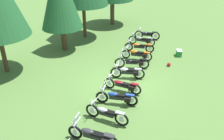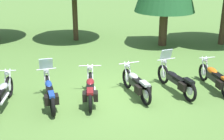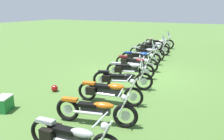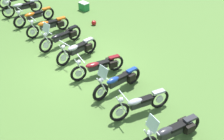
{
  "view_description": "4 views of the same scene",
  "coord_description": "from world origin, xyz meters",
  "px_view_note": "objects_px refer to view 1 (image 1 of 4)",
  "views": [
    {
      "loc": [
        -11.69,
        -4.91,
        7.64
      ],
      "look_at": [
        -0.04,
        0.75,
        0.79
      ],
      "focal_mm": 38.68,
      "sensor_mm": 36.0,
      "label": 1
    },
    {
      "loc": [
        -0.44,
        -9.3,
        4.4
      ],
      "look_at": [
        -0.07,
        0.74,
        0.69
      ],
      "focal_mm": 48.2,
      "sensor_mm": 36.0,
      "label": 2
    },
    {
      "loc": [
        9.96,
        3.89,
        3.13
      ],
      "look_at": [
        2.0,
        -0.23,
        0.69
      ],
      "focal_mm": 36.88,
      "sensor_mm": 36.0,
      "label": 3
    },
    {
      "loc": [
        -10.53,
        3.67,
        7.25
      ],
      "look_at": [
        -2.03,
        -0.34,
        0.97
      ],
      "focal_mm": 50.67,
      "sensor_mm": 36.0,
      "label": 4
    }
  ],
  "objects_px": {
    "motorcycle_4": "(117,97)",
    "motorcycle_9": "(139,47)",
    "motorcycle_7": "(132,62)",
    "motorcycle_5": "(123,85)",
    "motorcycle_6": "(128,72)",
    "motorcycle_3": "(106,113)",
    "motorcycle_10": "(142,40)",
    "picnic_cooler": "(179,53)",
    "motorcycle_11": "(147,34)",
    "motorcycle_2": "(93,135)",
    "motorcycle_8": "(137,54)",
    "dropped_helmet": "(169,65)"
  },
  "relations": [
    {
      "from": "motorcycle_2",
      "to": "motorcycle_9",
      "type": "bearing_deg",
      "value": -85.88
    },
    {
      "from": "motorcycle_4",
      "to": "dropped_helmet",
      "type": "relative_size",
      "value": 8.67
    },
    {
      "from": "motorcycle_8",
      "to": "motorcycle_10",
      "type": "height_order",
      "value": "motorcycle_10"
    },
    {
      "from": "motorcycle_4",
      "to": "motorcycle_11",
      "type": "bearing_deg",
      "value": -94.94
    },
    {
      "from": "motorcycle_6",
      "to": "motorcycle_4",
      "type": "bearing_deg",
      "value": 81.96
    },
    {
      "from": "motorcycle_4",
      "to": "motorcycle_9",
      "type": "distance_m",
      "value": 7.26
    },
    {
      "from": "motorcycle_5",
      "to": "motorcycle_11",
      "type": "height_order",
      "value": "motorcycle_11"
    },
    {
      "from": "motorcycle_4",
      "to": "motorcycle_11",
      "type": "height_order",
      "value": "motorcycle_4"
    },
    {
      "from": "motorcycle_5",
      "to": "motorcycle_10",
      "type": "relative_size",
      "value": 1.01
    },
    {
      "from": "motorcycle_6",
      "to": "picnic_cooler",
      "type": "bearing_deg",
      "value": -132.76
    },
    {
      "from": "motorcycle_2",
      "to": "dropped_helmet",
      "type": "distance_m",
      "value": 8.75
    },
    {
      "from": "motorcycle_2",
      "to": "motorcycle_10",
      "type": "distance_m",
      "value": 11.74
    },
    {
      "from": "motorcycle_4",
      "to": "motorcycle_5",
      "type": "relative_size",
      "value": 0.96
    },
    {
      "from": "motorcycle_2",
      "to": "motorcycle_6",
      "type": "distance_m",
      "value": 5.9
    },
    {
      "from": "motorcycle_4",
      "to": "motorcycle_6",
      "type": "xyz_separation_m",
      "value": [
        2.82,
        0.54,
        0.01
      ]
    },
    {
      "from": "motorcycle_8",
      "to": "dropped_helmet",
      "type": "relative_size",
      "value": 8.87
    },
    {
      "from": "motorcycle_5",
      "to": "motorcycle_9",
      "type": "xyz_separation_m",
      "value": [
        5.84,
        1.19,
        -0.0
      ]
    },
    {
      "from": "motorcycle_3",
      "to": "motorcycle_9",
      "type": "height_order",
      "value": "motorcycle_3"
    },
    {
      "from": "motorcycle_3",
      "to": "motorcycle_6",
      "type": "relative_size",
      "value": 1.09
    },
    {
      "from": "motorcycle_5",
      "to": "motorcycle_11",
      "type": "distance_m",
      "value": 8.86
    },
    {
      "from": "dropped_helmet",
      "to": "motorcycle_8",
      "type": "bearing_deg",
      "value": 89.0
    },
    {
      "from": "motorcycle_4",
      "to": "motorcycle_7",
      "type": "bearing_deg",
      "value": -93.73
    },
    {
      "from": "motorcycle_4",
      "to": "motorcycle_9",
      "type": "height_order",
      "value": "motorcycle_4"
    },
    {
      "from": "motorcycle_6",
      "to": "motorcycle_11",
      "type": "relative_size",
      "value": 0.94
    },
    {
      "from": "motorcycle_2",
      "to": "motorcycle_4",
      "type": "relative_size",
      "value": 1.06
    },
    {
      "from": "motorcycle_6",
      "to": "dropped_helmet",
      "type": "relative_size",
      "value": 8.15
    },
    {
      "from": "motorcycle_3",
      "to": "motorcycle_7",
      "type": "relative_size",
      "value": 1.01
    },
    {
      "from": "motorcycle_2",
      "to": "motorcycle_11",
      "type": "relative_size",
      "value": 1.06
    },
    {
      "from": "motorcycle_7",
      "to": "picnic_cooler",
      "type": "height_order",
      "value": "motorcycle_7"
    },
    {
      "from": "motorcycle_2",
      "to": "motorcycle_3",
      "type": "relative_size",
      "value": 1.03
    },
    {
      "from": "motorcycle_8",
      "to": "dropped_helmet",
      "type": "bearing_deg",
      "value": 169.6
    },
    {
      "from": "motorcycle_5",
      "to": "motorcycle_2",
      "type": "bearing_deg",
      "value": 94.99
    },
    {
      "from": "motorcycle_3",
      "to": "motorcycle_11",
      "type": "bearing_deg",
      "value": -81.59
    },
    {
      "from": "motorcycle_7",
      "to": "dropped_helmet",
      "type": "relative_size",
      "value": 8.81
    },
    {
      "from": "motorcycle_9",
      "to": "dropped_helmet",
      "type": "height_order",
      "value": "motorcycle_9"
    },
    {
      "from": "motorcycle_5",
      "to": "motorcycle_7",
      "type": "distance_m",
      "value": 3.02
    },
    {
      "from": "motorcycle_6",
      "to": "motorcycle_8",
      "type": "relative_size",
      "value": 0.92
    },
    {
      "from": "motorcycle_5",
      "to": "motorcycle_10",
      "type": "height_order",
      "value": "motorcycle_10"
    },
    {
      "from": "motorcycle_7",
      "to": "motorcycle_11",
      "type": "bearing_deg",
      "value": -100.85
    },
    {
      "from": "motorcycle_3",
      "to": "motorcycle_10",
      "type": "relative_size",
      "value": 1.0
    },
    {
      "from": "motorcycle_11",
      "to": "motorcycle_6",
      "type": "bearing_deg",
      "value": 86.95
    },
    {
      "from": "motorcycle_9",
      "to": "motorcycle_11",
      "type": "distance_m",
      "value": 2.9
    },
    {
      "from": "motorcycle_6",
      "to": "motorcycle_10",
      "type": "xyz_separation_m",
      "value": [
        5.74,
        1.11,
        -0.01
      ]
    },
    {
      "from": "picnic_cooler",
      "to": "dropped_helmet",
      "type": "relative_size",
      "value": 2.51
    },
    {
      "from": "motorcycle_3",
      "to": "motorcycle_11",
      "type": "distance_m",
      "value": 11.61
    },
    {
      "from": "motorcycle_4",
      "to": "picnic_cooler",
      "type": "xyz_separation_m",
      "value": [
        7.71,
        -1.61,
        -0.22
      ]
    },
    {
      "from": "dropped_helmet",
      "to": "motorcycle_9",
      "type": "bearing_deg",
      "value": 62.05
    },
    {
      "from": "motorcycle_8",
      "to": "picnic_cooler",
      "type": "bearing_deg",
      "value": -151.84
    },
    {
      "from": "picnic_cooler",
      "to": "motorcycle_10",
      "type": "bearing_deg",
      "value": 75.33
    },
    {
      "from": "motorcycle_4",
      "to": "motorcycle_6",
      "type": "bearing_deg",
      "value": -93.8
    }
  ]
}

